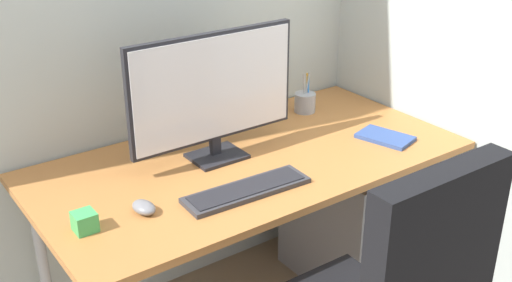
{
  "coord_description": "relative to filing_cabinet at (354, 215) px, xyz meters",
  "views": [
    {
      "loc": [
        -1.14,
        -1.63,
        1.69
      ],
      "look_at": [
        -0.03,
        -0.08,
        0.81
      ],
      "focal_mm": 43.78,
      "sensor_mm": 36.0,
      "label": 1
    }
  ],
  "objects": [
    {
      "name": "pen_holder",
      "position": [
        -0.1,
        0.23,
        0.47
      ],
      "size": [
        0.09,
        0.09,
        0.17
      ],
      "color": "#9EA0A5",
      "rests_on": "desk"
    },
    {
      "name": "monitor",
      "position": [
        -0.64,
        0.08,
        0.68
      ],
      "size": [
        0.64,
        0.15,
        0.45
      ],
      "color": "black",
      "rests_on": "desk"
    },
    {
      "name": "desk",
      "position": [
        -0.54,
        0.01,
        0.37
      ],
      "size": [
        1.53,
        0.77,
        0.71
      ],
      "color": "#B27038",
      "rests_on": "ground_plane"
    },
    {
      "name": "mouse",
      "position": [
        -1.02,
        -0.12,
        0.45
      ],
      "size": [
        0.07,
        0.1,
        0.04
      ],
      "primitive_type": "ellipsoid",
      "rotation": [
        0.0,
        0.0,
        0.14
      ],
      "color": "slate",
      "rests_on": "desk"
    },
    {
      "name": "keyboard",
      "position": [
        -0.7,
        -0.2,
        0.44
      ],
      "size": [
        0.43,
        0.14,
        0.02
      ],
      "color": "#333338",
      "rests_on": "desk"
    },
    {
      "name": "notebook",
      "position": [
        -0.04,
        -0.16,
        0.44
      ],
      "size": [
        0.17,
        0.23,
        0.02
      ],
      "primitive_type": "cube",
      "rotation": [
        0.0,
        0.0,
        0.28
      ],
      "color": "#334C8C",
      "rests_on": "desk"
    },
    {
      "name": "filing_cabinet",
      "position": [
        0.0,
        0.0,
        0.0
      ],
      "size": [
        0.43,
        0.52,
        0.57
      ],
      "color": "slate",
      "rests_on": "ground_plane"
    },
    {
      "name": "desk_clamp_accessory",
      "position": [
        -1.2,
        -0.11,
        0.46
      ],
      "size": [
        0.06,
        0.06,
        0.06
      ],
      "primitive_type": "cube",
      "color": "#3FAD59",
      "rests_on": "desk"
    }
  ]
}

